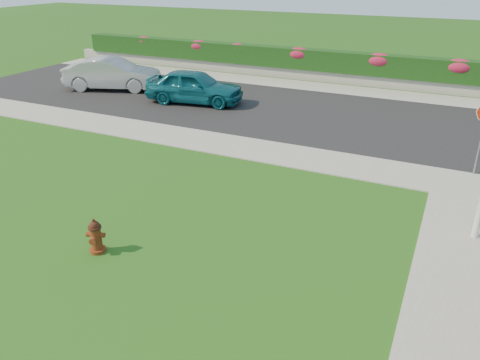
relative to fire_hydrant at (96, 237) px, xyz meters
The scene contains 16 objects.
ground 1.67m from the fire_hydrant, 69.08° to the right, with size 120.00×120.00×0.00m, color black.
street_far 13.25m from the fire_hydrant, 109.50° to the left, with size 26.00×8.00×0.04m, color black.
sidewalk_far 9.25m from the fire_hydrant, 125.91° to the left, with size 24.00×2.00×0.04m, color gray.
curb_corner 10.66m from the fire_hydrant, 44.66° to the left, with size 2.00×2.00×0.04m, color gray.
sidewalk_beyond 17.50m from the fire_hydrant, 91.38° to the left, with size 34.00×2.00×0.04m, color gray.
retaining_wall 18.99m from the fire_hydrant, 91.27° to the left, with size 34.00×0.40×0.60m, color gray.
hedge 19.11m from the fire_hydrant, 91.27° to the left, with size 32.00×0.90×1.10m, color black.
fire_hydrant is the anchor object (origin of this frame).
sedan_teal 12.69m from the fire_hydrant, 110.28° to the left, with size 1.83×4.55×1.55m, color #0C5260.
sedan_silver 15.62m from the fire_hydrant, 127.82° to the left, with size 1.70×4.89×1.61m, color #9DA0A4.
flower_clump_a 22.68m from the fire_hydrant, 123.04° to the left, with size 1.12×0.72×0.56m, color #B71F46.
flower_clump_b 20.72m from the fire_hydrant, 113.44° to the left, with size 1.29×0.83×0.65m, color #B71F46.
flower_clump_c 19.82m from the fire_hydrant, 106.37° to the left, with size 1.10×0.70×0.55m, color #B71F46.
flower_clump_d 19.09m from the fire_hydrant, 95.15° to the left, with size 1.39×0.89×0.70m, color #B71F46.
flower_clump_e 19.21m from the fire_hydrant, 81.83° to the left, with size 1.46×0.94×0.73m, color #B71F46.
flower_clump_f 20.14m from the fire_hydrant, 70.75° to the left, with size 1.48×0.95×0.74m, color #B71F46.
Camera 1 is at (6.25, -5.27, 5.99)m, focal length 35.00 mm.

